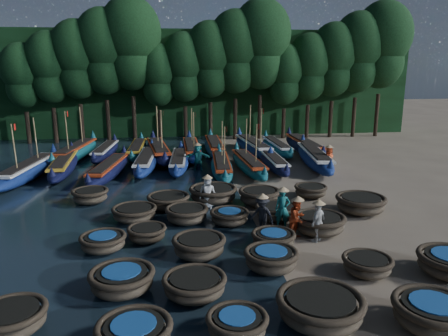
{
  "coord_description": "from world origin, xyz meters",
  "views": [
    {
      "loc": [
        -3.69,
        -19.9,
        7.05
      ],
      "look_at": [
        -0.74,
        3.46,
        1.3
      ],
      "focal_mm": 35.0,
      "sensor_mm": 36.0,
      "label": 1
    }
  ],
  "objects": [
    {
      "name": "ground",
      "position": [
        0.0,
        0.0,
        0.0
      ],
      "size": [
        120.0,
        120.0,
        0.0
      ],
      "primitive_type": "plane",
      "color": "gray",
      "rests_on": "ground"
    },
    {
      "name": "foliage_wall",
      "position": [
        0.0,
        23.5,
        5.0
      ],
      "size": [
        40.0,
        3.0,
        10.0
      ],
      "primitive_type": "cube",
      "color": "black",
      "rests_on": "ground"
    },
    {
      "name": "coracle_0",
      "position": [
        -8.0,
        -8.95,
        0.4
      ],
      "size": [
        1.89,
        1.89,
        0.7
      ],
      "rotation": [
        0.0,
        0.0,
        0.02
      ],
      "color": "brown",
      "rests_on": "ground"
    },
    {
      "name": "coracle_1",
      "position": [
        -4.72,
        -10.09,
        0.42
      ],
      "size": [
        2.12,
        2.12,
        0.73
      ],
      "rotation": [
        0.0,
        0.0,
        0.18
      ],
      "color": "brown",
      "rests_on": "ground"
    },
    {
      "name": "coracle_2",
      "position": [
        -2.08,
        -9.91,
        0.37
      ],
      "size": [
        1.73,
        1.73,
        0.64
      ],
      "rotation": [
        0.0,
        0.0,
        0.14
      ],
      "color": "brown",
      "rests_on": "ground"
    },
    {
      "name": "coracle_3",
      "position": [
        0.28,
        -9.58,
        0.47
      ],
      "size": [
        2.8,
        2.8,
        0.82
      ],
      "rotation": [
        0.0,
        0.0,
        -0.25
      ],
      "color": "brown",
      "rests_on": "ground"
    },
    {
      "name": "coracle_4",
      "position": [
        3.21,
        -10.21,
        0.47
      ],
      "size": [
        2.69,
        2.69,
        0.81
      ],
      "rotation": [
        0.0,
        0.0,
        0.42
      ],
      "color": "brown",
      "rests_on": "ground"
    },
    {
      "name": "coracle_5",
      "position": [
        -5.3,
        -7.23,
        0.44
      ],
      "size": [
        2.4,
        2.4,
        0.76
      ],
      "rotation": [
        0.0,
        0.0,
        -0.3
      ],
      "color": "brown",
      "rests_on": "ground"
    },
    {
      "name": "coracle_6",
      "position": [
        -3.07,
        -7.76,
        0.4
      ],
      "size": [
        2.01,
        2.01,
        0.69
      ],
      "rotation": [
        0.0,
        0.0,
        -0.05
      ],
      "color": "brown",
      "rests_on": "ground"
    },
    {
      "name": "coracle_7",
      "position": [
        -0.34,
        -6.35,
        0.44
      ],
      "size": [
        2.28,
        2.28,
        0.76
      ],
      "rotation": [
        0.0,
        0.0,
        -0.38
      ],
      "color": "brown",
      "rests_on": "ground"
    },
    {
      "name": "coracle_8",
      "position": [
        2.82,
        -7.06,
        0.37
      ],
      "size": [
        2.01,
        2.01,
        0.65
      ],
      "rotation": [
        0.0,
        0.0,
        0.33
      ],
      "color": "brown",
      "rests_on": "ground"
    },
    {
      "name": "coracle_10",
      "position": [
        -6.33,
        -3.97,
        0.38
      ],
      "size": [
        2.07,
        2.07,
        0.65
      ],
      "rotation": [
        0.0,
        0.0,
        0.31
      ],
      "color": "brown",
      "rests_on": "ground"
    },
    {
      "name": "coracle_11",
      "position": [
        -4.71,
        -3.26,
        0.37
      ],
      "size": [
        1.85,
        1.85,
        0.64
      ],
      "rotation": [
        0.0,
        0.0,
        0.33
      ],
      "color": "brown",
      "rests_on": "ground"
    },
    {
      "name": "coracle_12",
      "position": [
        -2.74,
        -4.99,
        0.46
      ],
      "size": [
        2.01,
        2.01,
        0.79
      ],
      "rotation": [
        0.0,
        0.0,
        -0.01
      ],
      "color": "brown",
      "rests_on": "ground"
    },
    {
      "name": "coracle_13",
      "position": [
        0.19,
        -4.52,
        0.38
      ],
      "size": [
        1.96,
        1.96,
        0.65
      ],
      "rotation": [
        0.0,
        0.0,
        0.26
      ],
      "color": "brown",
      "rests_on": "ground"
    },
    {
      "name": "coracle_14",
      "position": [
        2.43,
        -3.33,
        0.46
      ],
      "size": [
        2.27,
        2.27,
        0.81
      ],
      "rotation": [
        0.0,
        0.0,
        -0.12
      ],
      "color": "brown",
      "rests_on": "ground"
    },
    {
      "name": "coracle_15",
      "position": [
        -5.38,
        -0.82,
        0.38
      ],
      "size": [
        2.34,
        2.34,
        0.67
      ],
      "rotation": [
        0.0,
        0.0,
        -0.26
      ],
      "color": "brown",
      "rests_on": "ground"
    },
    {
      "name": "coracle_16",
      "position": [
        -3.03,
        -1.39,
        0.43
      ],
      "size": [
        1.95,
        1.95,
        0.75
      ],
      "rotation": [
        0.0,
        0.0,
        0.01
      ],
      "color": "brown",
      "rests_on": "ground"
    },
    {
      "name": "coracle_17",
      "position": [
        -1.16,
        -1.84,
        0.39
      ],
      "size": [
        1.78,
        1.78,
        0.67
      ],
      "rotation": [
        0.0,
        0.0,
        0.12
      ],
      "color": "brown",
      "rests_on": "ground"
    },
    {
      "name": "coracle_18",
      "position": [
        1.07,
        -1.47,
        0.4
      ],
      "size": [
        2.28,
        2.28,
        0.7
      ],
      "rotation": [
        0.0,
        0.0,
        -0.28
      ],
      "color": "brown",
      "rests_on": "ground"
    },
    {
      "name": "coracle_19",
      "position": [
        5.25,
        -1.11,
        0.48
      ],
      "size": [
        2.92,
        2.92,
        0.85
      ],
      "rotation": [
        0.0,
        0.0,
        -0.41
      ],
      "color": "brown",
      "rests_on": "ground"
    },
    {
      "name": "coracle_20",
      "position": [
        -7.79,
        2.03,
        0.43
      ],
      "size": [
        2.23,
        2.23,
        0.74
      ],
      "rotation": [
        0.0,
        0.0,
        0.42
      ],
      "color": "brown",
      "rests_on": "ground"
    },
    {
      "name": "coracle_21",
      "position": [
        -3.84,
        0.69,
        0.41
      ],
      "size": [
        2.4,
        2.4,
        0.72
      ],
      "rotation": [
        0.0,
        0.0,
        -0.27
      ],
      "color": "brown",
      "rests_on": "ground"
    },
    {
      "name": "coracle_22",
      "position": [
        -1.57,
        1.39,
        0.48
      ],
      "size": [
        2.68,
        2.68,
        0.83
      ],
      "rotation": [
        0.0,
        0.0,
        -0.18
      ],
      "color": "brown",
      "rests_on": "ground"
    },
    {
      "name": "coracle_23",
      "position": [
        0.69,
        0.62,
        0.49
      ],
      "size": [
        2.42,
        2.42,
        0.85
      ],
      "rotation": [
        0.0,
        0.0,
        0.31
      ],
      "color": "brown",
      "rests_on": "ground"
    },
    {
      "name": "coracle_24",
      "position": [
        3.7,
        1.66,
        0.37
      ],
      "size": [
        2.09,
        2.09,
        0.65
      ],
      "rotation": [
        0.0,
        0.0,
        0.36
      ],
      "color": "brown",
      "rests_on": "ground"
    },
    {
      "name": "long_boat_0",
      "position": [
        -12.34,
        7.25,
        0.58
      ],
      "size": [
        2.63,
        8.58,
        3.67
      ],
      "rotation": [
        0.0,
        0.0,
        -0.13
      ],
      "color": "navy",
      "rests_on": "ground"
    },
    {
      "name": "long_boat_1",
      "position": [
        -10.53,
        8.54,
        0.55
      ],
      "size": [
        1.97,
        8.23,
        1.45
      ],
      "rotation": [
        0.0,
        0.0,
        0.07
      ],
      "color": "#0F1137",
      "rests_on": "ground"
    },
    {
      "name": "long_boat_2",
      "position": [
        -7.5,
        7.04,
        0.53
      ],
      "size": [
        2.6,
        7.85,
        1.4
      ],
      "rotation": [
        0.0,
        0.0,
        -0.16
      ],
      "color": "#0F1137",
      "rests_on": "ground"
    },
    {
      "name": "long_boat_3",
      "position": [
        -5.29,
        9.0,
        0.54
      ],
      "size": [
        1.95,
        8.05,
        1.42
      ],
      "rotation": [
        0.0,
        0.0,
        -0.07
      ],
      "color": "navy",
      "rests_on": "ground"
    },
    {
      "name": "long_boat_4",
      "position": [
        -3.12,
        8.86,
        0.51
      ],
      "size": [
        1.85,
        7.52,
        1.33
      ],
      "rotation": [
        0.0,
        0.0,
        -0.07
      ],
      "color": "navy",
      "rests_on": "ground"
    },
    {
      "name": "long_boat_5",
      "position": [
        -0.44,
        7.08,
        0.52
      ],
      "size": [
        1.84,
        7.75,
        3.3
      ],
      "rotation": [
        0.0,
        0.0,
        -0.06
      ],
      "color": "navy",
      "rests_on": "ground"
    },
    {
      "name": "long_boat_6",
      "position": [
        1.39,
        7.43,
        0.54
      ],
      "size": [
        1.86,
        7.93,
        3.37
      ],
      "rotation": [
        0.0,
        0.0,
        0.06
      ],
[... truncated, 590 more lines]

